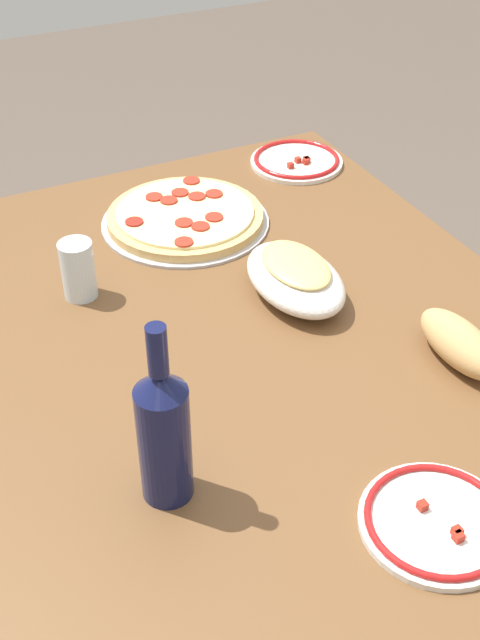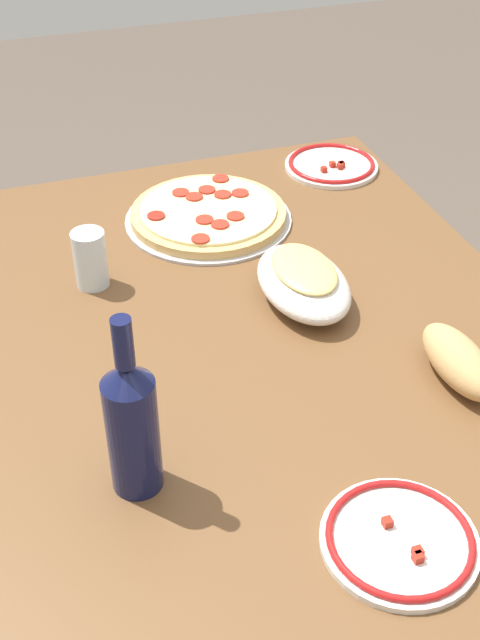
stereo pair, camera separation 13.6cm
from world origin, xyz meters
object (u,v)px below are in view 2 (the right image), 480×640
at_px(pepperoni_pizza, 208,214).
at_px(side_plate_near, 400,540).
at_px(dining_table, 240,384).
at_px(side_plate_far, 331,165).
at_px(wine_bottle, 132,424).
at_px(baked_pasta_dish, 303,280).
at_px(water_glass, 90,259).
at_px(bread_loaf, 458,361).

xyz_separation_m(pepperoni_pizza, side_plate_near, (-0.85, 0.01, -0.01)).
bearing_deg(dining_table, side_plate_far, -37.63).
distance_m(wine_bottle, side_plate_near, 0.37).
distance_m(baked_pasta_dish, side_plate_near, 0.54).
height_order(water_glass, side_plate_near, water_glass).
height_order(pepperoni_pizza, water_glass, water_glass).
relative_size(pepperoni_pizza, side_plate_far, 1.61).
distance_m(pepperoni_pizza, water_glass, 0.31).
bearing_deg(baked_pasta_dish, bread_loaf, -151.69).
distance_m(baked_pasta_dish, water_glass, 0.38).
height_order(water_glass, bread_loaf, water_glass).
distance_m(side_plate_near, side_plate_far, 1.04).
xyz_separation_m(baked_pasta_dish, water_glass, (0.17, 0.34, 0.01)).
distance_m(water_glass, bread_loaf, 0.66).
bearing_deg(water_glass, wine_bottle, 176.41).
bearing_deg(pepperoni_pizza, dining_table, 170.97).
relative_size(dining_table, side_plate_near, 6.39).
distance_m(side_plate_near, bread_loaf, 0.35).
bearing_deg(pepperoni_pizza, bread_loaf, -159.08).
distance_m(dining_table, side_plate_far, 0.66).
height_order(water_glass, side_plate_far, water_glass).
height_order(pepperoni_pizza, baked_pasta_dish, baked_pasta_dish).
bearing_deg(dining_table, bread_loaf, -126.88).
height_order(pepperoni_pizza, bread_loaf, bread_loaf).
height_order(wine_bottle, water_glass, wine_bottle).
height_order(pepperoni_pizza, wine_bottle, wine_bottle).
xyz_separation_m(wine_bottle, side_plate_far, (0.78, -0.63, -0.10)).
height_order(baked_pasta_dish, side_plate_near, baked_pasta_dish).
xyz_separation_m(pepperoni_pizza, water_glass, (-0.15, 0.27, 0.04)).
distance_m(pepperoni_pizza, baked_pasta_dish, 0.33).
bearing_deg(bread_loaf, baked_pasta_dish, 28.31).
relative_size(pepperoni_pizza, baked_pasta_dish, 1.43).
relative_size(water_glass, bread_loaf, 0.60).
xyz_separation_m(wine_bottle, side_plate_near, (-0.21, -0.29, -0.10)).
height_order(wine_bottle, side_plate_near, wine_bottle).
xyz_separation_m(water_glass, side_plate_near, (-0.70, -0.26, -0.05)).
bearing_deg(water_glass, side_plate_near, -159.70).
height_order(baked_pasta_dish, water_glass, water_glass).
xyz_separation_m(dining_table, side_plate_far, (0.51, -0.39, 0.12)).
relative_size(baked_pasta_dish, bread_loaf, 1.32).
distance_m(baked_pasta_dish, side_plate_far, 0.52).
distance_m(dining_table, water_glass, 0.35).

